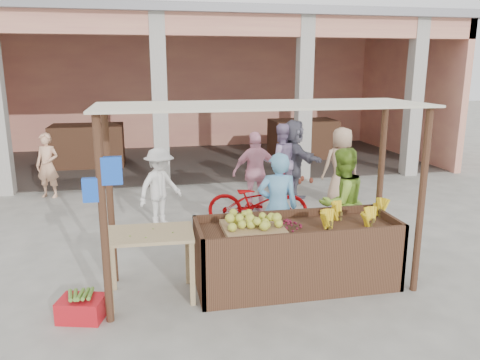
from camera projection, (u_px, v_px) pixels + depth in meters
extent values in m
plane|color=slate|center=(259.00, 288.00, 6.11)|extent=(60.00, 60.00, 0.00)
cube|color=#EDA17C|center=(183.00, 90.00, 16.49)|extent=(14.00, 0.20, 4.00)
cube|color=#EDA17C|center=(404.00, 93.00, 15.07)|extent=(0.20, 6.00, 4.00)
cube|color=#EDA17C|center=(201.00, 24.00, 10.61)|extent=(14.00, 0.30, 0.50)
cube|color=gray|center=(189.00, 20.00, 13.24)|extent=(14.40, 6.40, 0.20)
cube|color=#B4AFA5|center=(160.00, 103.00, 10.82)|extent=(0.35, 0.35, 4.00)
cube|color=#B4AFA5|center=(304.00, 101.00, 11.50)|extent=(0.35, 0.35, 4.00)
cube|color=#B4AFA5|center=(414.00, 99.00, 12.09)|extent=(0.35, 0.35, 4.00)
cube|color=#4F311F|center=(88.00, 146.00, 13.48)|extent=(2.00, 1.20, 1.20)
cube|color=#4F311F|center=(303.00, 139.00, 14.74)|extent=(2.00, 1.20, 1.20)
cube|color=#4F311F|center=(296.00, 257.00, 6.11)|extent=(2.60, 0.95, 0.80)
cylinder|color=#4F311F|center=(104.00, 223.00, 5.05)|extent=(0.09, 0.09, 2.35)
cylinder|color=#4F311F|center=(421.00, 203.00, 5.78)|extent=(0.09, 0.09, 2.35)
cylinder|color=#4F311F|center=(110.00, 197.00, 6.05)|extent=(0.09, 0.09, 2.35)
cylinder|color=#4F311F|center=(380.00, 183.00, 6.78)|extent=(0.09, 0.09, 2.35)
cube|color=beige|center=(263.00, 105.00, 5.64)|extent=(4.00, 1.35, 0.03)
cube|color=blue|center=(112.00, 171.00, 4.93)|extent=(0.22, 0.08, 0.30)
cube|color=blue|center=(91.00, 190.00, 4.94)|extent=(0.18, 0.07, 0.26)
cube|color=#9B7850|center=(253.00, 228.00, 5.92)|extent=(0.76, 0.66, 0.06)
ellipsoid|color=gold|center=(253.00, 220.00, 5.90)|extent=(0.65, 0.57, 0.14)
ellipsoid|color=maroon|center=(287.00, 224.00, 5.95)|extent=(0.42, 0.35, 0.13)
cube|color=tan|center=(150.00, 234.00, 5.69)|extent=(1.08, 0.75, 0.04)
cube|color=tan|center=(110.00, 281.00, 5.41)|extent=(0.06, 0.06, 0.82)
cube|color=tan|center=(192.00, 274.00, 5.59)|extent=(0.06, 0.06, 0.82)
cube|color=tan|center=(113.00, 260.00, 5.98)|extent=(0.06, 0.06, 0.82)
cube|color=tan|center=(188.00, 254.00, 6.17)|extent=(0.06, 0.06, 0.82)
cube|color=red|center=(82.00, 309.00, 5.34)|extent=(0.57, 0.47, 0.26)
ellipsoid|color=maroon|center=(300.00, 173.00, 11.45)|extent=(0.40, 0.40, 0.55)
ellipsoid|color=maroon|center=(312.00, 172.00, 11.55)|extent=(0.40, 0.40, 0.55)
ellipsoid|color=maroon|center=(303.00, 171.00, 11.74)|extent=(0.40, 0.40, 0.55)
imported|color=#63A7D9|center=(278.00, 204.00, 6.82)|extent=(0.73, 0.59, 1.74)
imported|color=#83B333|center=(341.00, 199.00, 7.03)|extent=(0.96, 0.75, 1.75)
imported|color=#8C0204|center=(258.00, 201.00, 8.35)|extent=(1.09, 1.97, 0.98)
imported|color=white|center=(160.00, 184.00, 8.37)|extent=(1.09, 0.99, 1.54)
imported|color=#EC9FB5|center=(256.00, 169.00, 9.18)|extent=(1.03, 0.59, 1.71)
imported|color=tan|center=(341.00, 161.00, 9.75)|extent=(0.87, 0.57, 1.78)
imported|color=#53515F|center=(293.00, 156.00, 10.26)|extent=(1.07, 1.78, 1.80)
imported|color=#DEA47F|center=(47.00, 164.00, 10.22)|extent=(0.67, 0.59, 1.49)
imported|color=gray|center=(281.00, 158.00, 10.16)|extent=(0.89, 0.52, 1.79)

